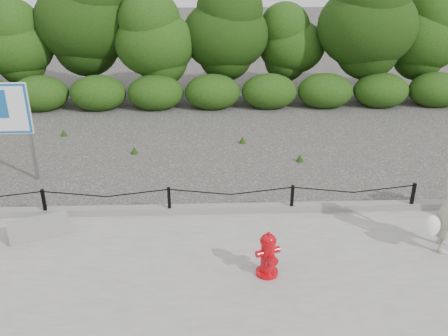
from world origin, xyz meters
TOP-DOWN VIEW (x-y plane):
  - ground at (0.00, 0.00)m, footprint 90.00×90.00m
  - sidewalk at (0.00, -2.00)m, footprint 14.00×4.00m
  - curb at (0.00, 0.05)m, footprint 14.00×0.22m
  - chain_barrier at (0.00, 0.00)m, footprint 10.06×0.06m
  - treeline at (0.64, 8.96)m, footprint 20.08×3.94m
  - fire_hydrant at (1.75, -2.09)m, footprint 0.48×0.48m
  - concrete_block at (-2.39, -0.76)m, footprint 1.12×0.75m

SIDE VIEW (x-z plane):
  - ground at x=0.00m, z-range 0.00..0.00m
  - sidewalk at x=0.00m, z-range 0.00..0.08m
  - curb at x=0.00m, z-range 0.08..0.22m
  - concrete_block at x=-2.39m, z-range 0.08..0.42m
  - chain_barrier at x=0.00m, z-range 0.16..0.76m
  - fire_hydrant at x=1.75m, z-range 0.06..0.86m
  - treeline at x=0.64m, z-range 0.06..5.07m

